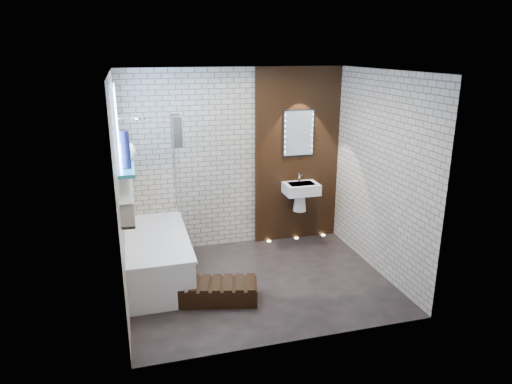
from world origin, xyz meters
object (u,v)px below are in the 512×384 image
object	(u,v)px
bath_screen	(177,172)
washbasin	(301,192)
led_mirror	(299,133)
walnut_step	(217,292)
bathtub	(157,257)

from	to	relation	value
bath_screen	washbasin	bearing A→B (deg)	5.78
washbasin	led_mirror	distance (m)	0.88
bath_screen	led_mirror	size ratio (longest dim) A/B	2.00
bath_screen	walnut_step	bearing A→B (deg)	-77.22
bath_screen	walnut_step	xyz separation A→B (m)	(0.27, -1.19, -1.18)
walnut_step	bath_screen	bearing A→B (deg)	102.78
washbasin	walnut_step	distance (m)	2.18
walnut_step	washbasin	bearing A→B (deg)	41.56
bathtub	bath_screen	size ratio (longest dim) A/B	1.24
led_mirror	washbasin	bearing A→B (deg)	-90.00
washbasin	walnut_step	xyz separation A→B (m)	(-1.55, -1.37, -0.69)
bathtub	washbasin	distance (m)	2.32
bathtub	walnut_step	bearing A→B (deg)	-50.20
led_mirror	walnut_step	bearing A→B (deg)	-135.33
bathtub	walnut_step	world-z (taller)	bathtub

